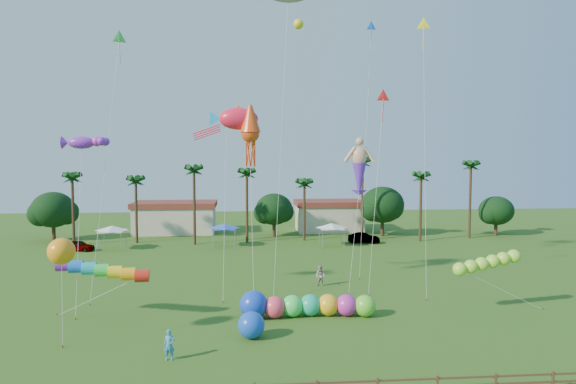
{
  "coord_description": "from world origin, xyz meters",
  "views": [
    {
      "loc": [
        -3.48,
        -29.83,
        11.8
      ],
      "look_at": [
        0.0,
        10.0,
        9.0
      ],
      "focal_mm": 32.0,
      "sensor_mm": 36.0,
      "label": 1
    }
  ],
  "objects": [
    {
      "name": "lobster_kite",
      "position": [
        -16.12,
        11.78,
        12.85
      ],
      "size": [
        3.79,
        5.32,
        13.56
      ],
      "color": "purple",
      "rests_on": "ground"
    },
    {
      "name": "tent_row",
      "position": [
        -6.0,
        36.33,
        2.75
      ],
      "size": [
        31.0,
        4.0,
        0.6
      ],
      "color": "white",
      "rests_on": "ground"
    },
    {
      "name": "blue_ball",
      "position": [
        -3.03,
        2.75,
        0.88
      ],
      "size": [
        1.76,
        1.76,
        1.76
      ],
      "primitive_type": "sphere",
      "color": "blue",
      "rests_on": "ground"
    },
    {
      "name": "caterpillar_inflatable",
      "position": [
        0.81,
        6.88,
        0.86
      ],
      "size": [
        10.02,
        2.13,
        2.05
      ],
      "rotation": [
        0.0,
        0.0,
        -0.01
      ],
      "color": "#FF435B",
      "rests_on": "ground"
    },
    {
      "name": "tree_line",
      "position": [
        3.57,
        44.0,
        4.28
      ],
      "size": [
        69.46,
        8.91,
        11.0
      ],
      "color": "#3A2819",
      "rests_on": "ground"
    },
    {
      "name": "ground",
      "position": [
        0.0,
        0.0,
        0.0
      ],
      "size": [
        160.0,
        160.0,
        0.0
      ],
      "primitive_type": "plane",
      "color": "#285116",
      "rests_on": "ground"
    },
    {
      "name": "orange_ball_kite",
      "position": [
        -14.63,
        2.37,
        5.97
      ],
      "size": [
        1.92,
        1.92,
        6.79
      ],
      "color": "orange",
      "rests_on": "ground"
    },
    {
      "name": "green_worm",
      "position": [
        12.61,
        6.74,
        3.35
      ],
      "size": [
        9.68,
        1.36,
        3.97
      ],
      "color": "#9CEC34",
      "rests_on": "ground"
    },
    {
      "name": "rainbow_tube",
      "position": [
        -12.39,
        6.84,
        3.31
      ],
      "size": [
        8.34,
        2.72,
        3.78
      ],
      "color": "red",
      "rests_on": "ground"
    },
    {
      "name": "buildings_row",
      "position": [
        -3.09,
        50.0,
        2.0
      ],
      "size": [
        35.0,
        7.0,
        4.0
      ],
      "color": "beige",
      "rests_on": "ground"
    },
    {
      "name": "squid_kite",
      "position": [
        -2.86,
        14.48,
        13.74
      ],
      "size": [
        1.89,
        5.62,
        16.28
      ],
      "color": "#EC4313",
      "rests_on": "ground"
    },
    {
      "name": "spectator_b",
      "position": [
        3.43,
        15.58,
        0.95
      ],
      "size": [
        1.17,
        1.15,
        1.9
      ],
      "primitive_type": "imported",
      "rotation": [
        0.0,
        0.0,
        -0.72
      ],
      "color": "#AB9A8E",
      "rests_on": "ground"
    },
    {
      "name": "delta_kite_red",
      "position": [
        8.88,
        15.02,
        16.85
      ],
      "size": [
        2.66,
        3.34,
        17.73
      ],
      "color": "red",
      "rests_on": "ground"
    },
    {
      "name": "car_a",
      "position": [
        -24.01,
        35.49,
        0.66
      ],
      "size": [
        4.15,
        2.44,
        1.32
      ],
      "primitive_type": "imported",
      "rotation": [
        0.0,
        0.0,
        1.33
      ],
      "color": "#4C4C54",
      "rests_on": "ground"
    },
    {
      "name": "spectator_a",
      "position": [
        -7.81,
        -0.42,
        0.9
      ],
      "size": [
        0.72,
        0.54,
        1.8
      ],
      "primitive_type": "imported",
      "rotation": [
        0.0,
        0.0,
        -0.17
      ],
      "color": "teal",
      "rests_on": "ground"
    },
    {
      "name": "delta_kite_yellow",
      "position": [
        12.17,
        14.27,
        22.81
      ],
      "size": [
        1.47,
        4.43,
        23.84
      ],
      "color": "yellow",
      "rests_on": "ground"
    },
    {
      "name": "merman_kite",
      "position": [
        7.27,
        17.05,
        10.47
      ],
      "size": [
        3.17,
        5.67,
        13.06
      ],
      "color": "#DFA17E",
      "rests_on": "ground"
    },
    {
      "name": "car_b",
      "position": [
        12.78,
        38.01,
        0.7
      ],
      "size": [
        4.46,
        2.24,
        1.4
      ],
      "primitive_type": "imported",
      "rotation": [
        0.0,
        0.0,
        1.39
      ],
      "color": "#4C4C54",
      "rests_on": "ground"
    },
    {
      "name": "delta_kite_green",
      "position": [
        -13.78,
        14.86,
        21.34
      ],
      "size": [
        2.61,
        4.1,
        22.33
      ],
      "color": "green",
      "rests_on": "ground"
    },
    {
      "name": "fish_kite",
      "position": [
        -3.86,
        14.98,
        15.02
      ],
      "size": [
        5.31,
        5.52,
        16.08
      ],
      "color": "#F81B3D",
      "rests_on": "ground"
    },
    {
      "name": "delta_kite_blue",
      "position": [
        9.27,
        21.16,
        24.01
      ],
      "size": [
        2.34,
        3.51,
        25.22
      ],
      "color": "blue",
      "rests_on": "ground"
    }
  ]
}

